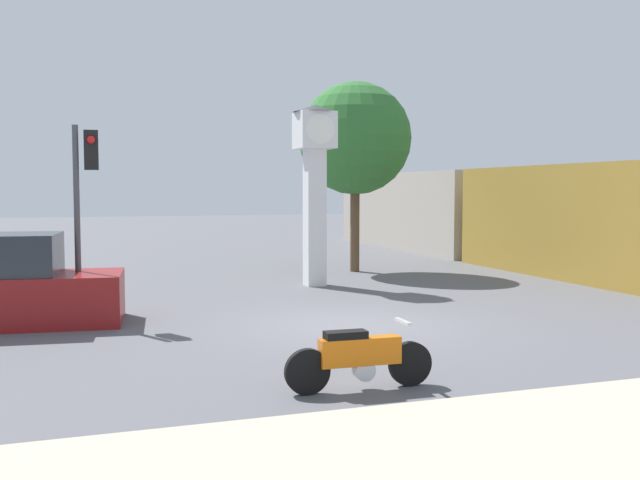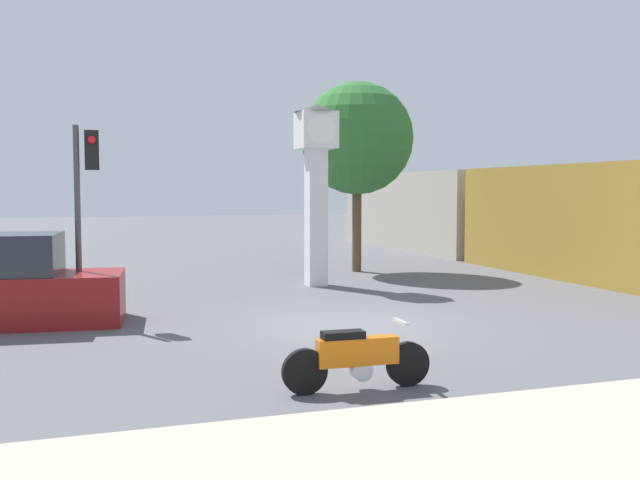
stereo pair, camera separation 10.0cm
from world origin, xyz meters
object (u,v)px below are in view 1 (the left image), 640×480
at_px(traffic_light, 84,186).
at_px(parked_car, 8,287).
at_px(clock_tower, 315,167).
at_px(freight_train, 491,215).
at_px(motorcycle, 359,358).
at_px(street_tree, 355,139).

height_order(traffic_light, parked_car, traffic_light).
relative_size(clock_tower, traffic_light, 1.26).
bearing_deg(freight_train, traffic_light, -151.24).
relative_size(motorcycle, street_tree, 0.34).
distance_m(motorcycle, street_tree, 14.31).
xyz_separation_m(freight_train, street_tree, (-6.16, -1.70, 2.59)).
relative_size(clock_tower, parked_car, 1.14).
height_order(street_tree, parked_car, street_tree).
relative_size(traffic_light, street_tree, 0.65).
bearing_deg(motorcycle, parked_car, 128.68).
distance_m(motorcycle, parked_car, 8.02).
bearing_deg(motorcycle, clock_tower, 76.65).
distance_m(motorcycle, clock_tower, 10.77).
distance_m(motorcycle, traffic_light, 7.76).
bearing_deg(parked_car, clock_tower, 32.20).
height_order(clock_tower, street_tree, street_tree).
bearing_deg(traffic_light, freight_train, 28.76).
xyz_separation_m(street_tree, parked_car, (-9.81, -6.46, -3.54)).
relative_size(street_tree, parked_car, 1.40).
relative_size(freight_train, street_tree, 3.95).
xyz_separation_m(clock_tower, traffic_light, (-6.05, -3.45, -0.55)).
xyz_separation_m(motorcycle, freight_train, (11.12, 14.55, 1.26)).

